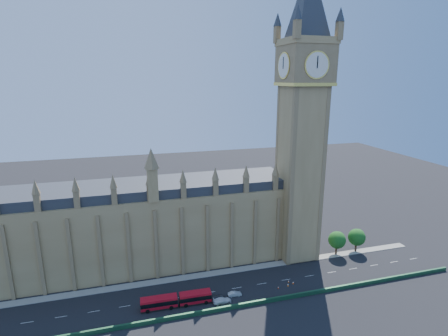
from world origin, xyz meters
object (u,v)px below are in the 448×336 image
object	(u,v)px
red_bus	(176,300)
car_grey	(217,298)
car_silver	(235,294)
car_white	(222,300)

from	to	relation	value
red_bus	car_grey	world-z (taller)	red_bus
red_bus	car_grey	size ratio (longest dim) A/B	4.70
red_bus	car_grey	xyz separation A→B (m)	(11.20, -0.43, -1.02)
car_grey	car_silver	bearing A→B (deg)	-91.25
red_bus	car_silver	bearing A→B (deg)	1.65
red_bus	car_silver	xyz separation A→B (m)	(16.67, -0.04, -1.07)
car_grey	car_white	xyz separation A→B (m)	(1.17, -1.72, 0.04)
red_bus	car_grey	bearing A→B (deg)	-0.38
car_grey	car_silver	xyz separation A→B (m)	(5.47, 0.38, -0.06)
car_grey	car_white	size ratio (longest dim) A/B	0.80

